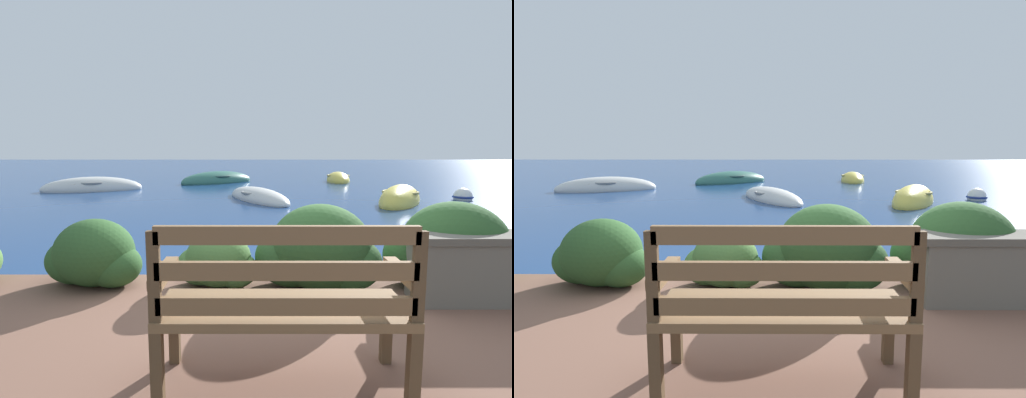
# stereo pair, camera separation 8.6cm
# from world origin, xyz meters

# --- Properties ---
(ground_plane) EXTENTS (80.00, 80.00, 0.00)m
(ground_plane) POSITION_xyz_m (0.00, 0.00, 0.00)
(ground_plane) COLOR navy
(park_bench) EXTENTS (1.34, 0.48, 0.93)m
(park_bench) POSITION_xyz_m (-0.01, -1.91, 0.70)
(park_bench) COLOR brown
(park_bench) RESTS_ON patio_terrace
(hedge_clump_left) EXTENTS (0.92, 0.66, 0.63)m
(hedge_clump_left) POSITION_xyz_m (-1.67, -0.30, 0.49)
(hedge_clump_left) COLOR #284C23
(hedge_clump_left) RESTS_ON patio_terrace
(hedge_clump_centre) EXTENTS (0.76, 0.55, 0.52)m
(hedge_clump_centre) POSITION_xyz_m (-0.51, -0.32, 0.45)
(hedge_clump_centre) COLOR #426B33
(hedge_clump_centre) RESTS_ON patio_terrace
(hedge_clump_right) EXTENTS (1.15, 0.82, 0.78)m
(hedge_clump_right) POSITION_xyz_m (0.42, -0.37, 0.56)
(hedge_clump_right) COLOR #284C23
(hedge_clump_right) RESTS_ON patio_terrace
(hedge_clump_far_right) EXTENTS (1.18, 0.85, 0.80)m
(hedge_clump_far_right) POSITION_xyz_m (1.63, -0.37, 0.57)
(hedge_clump_far_right) COLOR #284C23
(hedge_clump_far_right) RESTS_ON patio_terrace
(rowboat_nearest) EXTENTS (2.07, 2.62, 0.88)m
(rowboat_nearest) POSITION_xyz_m (3.64, 6.48, 0.07)
(rowboat_nearest) COLOR #DBC64C
(rowboat_nearest) RESTS_ON ground_plane
(rowboat_mid) EXTENTS (2.22, 3.26, 0.61)m
(rowboat_mid) POSITION_xyz_m (-0.08, 7.24, 0.05)
(rowboat_mid) COLOR silver
(rowboat_mid) RESTS_ON ground_plane
(rowboat_far) EXTENTS (3.42, 2.13, 0.82)m
(rowboat_far) POSITION_xyz_m (-5.73, 9.61, 0.07)
(rowboat_far) COLOR silver
(rowboat_far) RESTS_ON ground_plane
(rowboat_outer) EXTENTS (3.28, 2.84, 0.83)m
(rowboat_outer) POSITION_xyz_m (-1.75, 12.46, 0.07)
(rowboat_outer) COLOR #336B5B
(rowboat_outer) RESTS_ON ground_plane
(rowboat_distant) EXTENTS (1.13, 2.35, 0.73)m
(rowboat_distant) POSITION_xyz_m (3.34, 13.01, 0.06)
(rowboat_distant) COLOR #DBC64C
(rowboat_distant) RESTS_ON ground_plane
(mooring_buoy) EXTENTS (0.55, 0.55, 0.50)m
(mooring_buoy) POSITION_xyz_m (5.67, 7.22, 0.09)
(mooring_buoy) COLOR white
(mooring_buoy) RESTS_ON ground_plane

